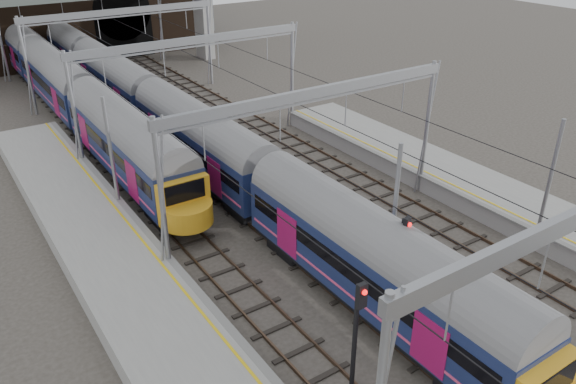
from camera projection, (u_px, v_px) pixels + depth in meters
ground at (419, 306)px, 24.56m from camera, size 160.00×160.00×0.00m
platform_left at (179, 355)px, 21.11m from camera, size 4.32×55.00×1.12m
tracks at (247, 181)px, 35.65m from camera, size 14.40×80.00×0.22m
overhead_line at (195, 58)px, 37.47m from camera, size 16.80×80.00×8.00m
retaining_wall at (88, 21)px, 61.70m from camera, size 28.00×2.75×9.00m
overbridge at (87, 1)px, 55.28m from camera, size 28.00×3.00×9.25m
train_main at (153, 107)px, 40.98m from camera, size 2.79×64.59×4.81m
train_second at (37, 61)px, 53.11m from camera, size 2.90×67.01×4.95m
signal_near_left at (357, 329)px, 18.46m from camera, size 0.37×0.48×5.11m
signal_near_centre at (401, 258)px, 22.23m from camera, size 0.40×0.47×5.08m
equip_cover_a at (494, 304)px, 24.61m from camera, size 1.04×0.89×0.10m
equip_cover_b at (327, 260)px, 27.63m from camera, size 0.96×0.80×0.10m
equip_cover_c at (374, 247)px, 28.71m from camera, size 0.87×0.74×0.09m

